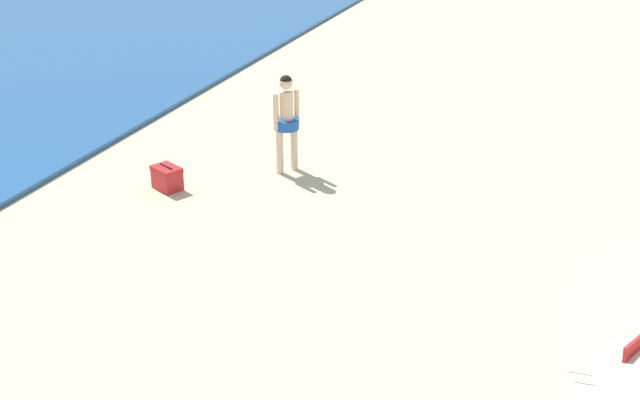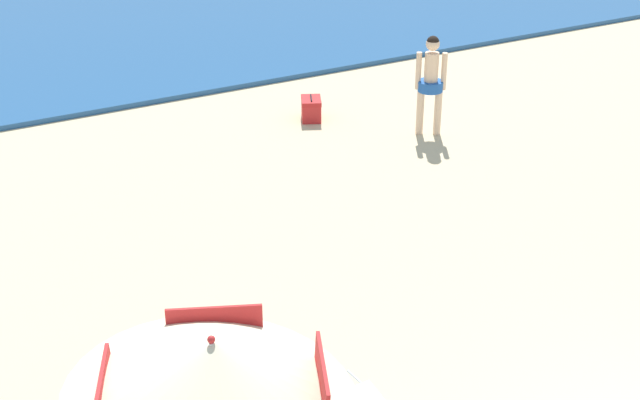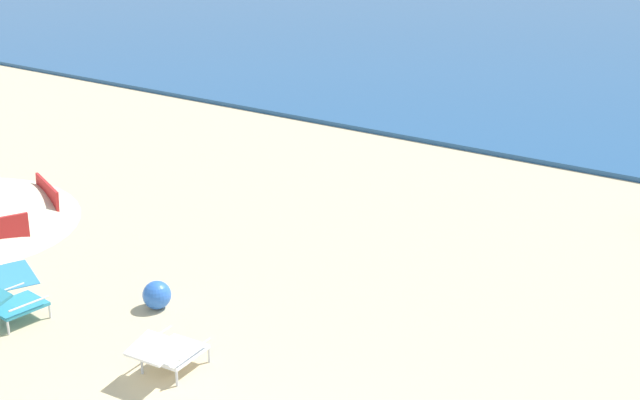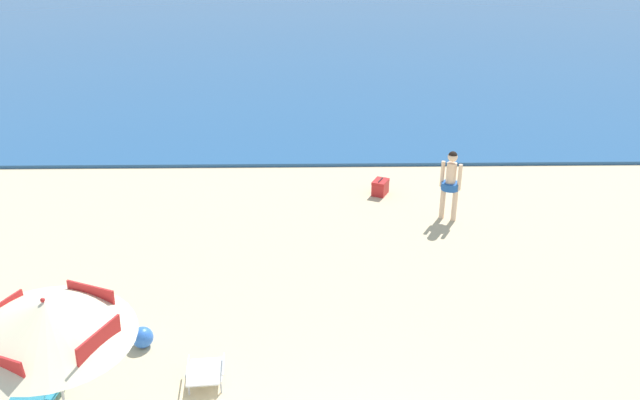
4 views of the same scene
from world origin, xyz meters
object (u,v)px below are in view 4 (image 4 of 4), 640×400
lounge_chair_under_umbrella (205,372)px  lounge_chair_spare_folded (40,388)px  beach_ball (143,337)px  beach_umbrella_striped_main (47,319)px  person_standing_near_shore (451,181)px  cooler_box (380,187)px

lounge_chair_under_umbrella → lounge_chair_spare_folded: lounge_chair_spare_folded is taller
lounge_chair_spare_folded → beach_ball: (1.19, 1.35, -0.09)m
beach_umbrella_striped_main → lounge_chair_under_umbrella: 2.66m
beach_umbrella_striped_main → lounge_chair_spare_folded: beach_umbrella_striped_main is taller
person_standing_near_shore → lounge_chair_under_umbrella: bearing=-130.1°
beach_umbrella_striped_main → lounge_chair_spare_folded: 1.98m
cooler_box → beach_ball: size_ratio=1.62×
beach_umbrella_striped_main → person_standing_near_shore: (6.77, 6.97, -0.99)m
lounge_chair_under_umbrella → beach_umbrella_striped_main: bearing=-149.7°
beach_umbrella_striped_main → cooler_box: size_ratio=5.06×
beach_umbrella_striped_main → beach_ball: (0.52, 2.06, -1.82)m
lounge_chair_spare_folded → beach_ball: lounge_chair_spare_folded is taller
lounge_chair_spare_folded → person_standing_near_shore: size_ratio=0.52×
cooler_box → beach_ball: cooler_box is taller
lounge_chair_under_umbrella → beach_ball: bearing=139.7°
person_standing_near_shore → cooler_box: size_ratio=2.95×
lounge_chair_under_umbrella → lounge_chair_spare_folded: (-2.42, -0.31, -0.00)m
lounge_chair_under_umbrella → cooler_box: lounge_chair_under_umbrella is taller
lounge_chair_under_umbrella → lounge_chair_spare_folded: 2.44m
lounge_chair_under_umbrella → person_standing_near_shore: 7.82m
lounge_chair_spare_folded → person_standing_near_shore: (7.44, 6.26, 0.74)m
beach_ball → lounge_chair_under_umbrella: bearing=-40.3°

